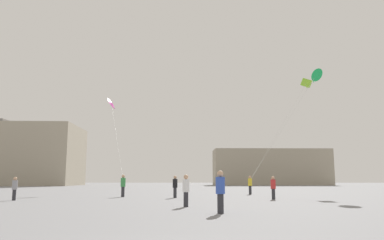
{
  "coord_description": "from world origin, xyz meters",
  "views": [
    {
      "loc": [
        0.78,
        -6.34,
        1.45
      ],
      "look_at": [
        0.0,
        16.58,
        5.04
      ],
      "focal_mm": 35.38,
      "sensor_mm": 36.0,
      "label": 1
    }
  ],
  "objects_px": {
    "person_in_blue": "(220,190)",
    "person_in_yellow": "(250,184)",
    "person_in_red": "(273,187)",
    "person_in_grey": "(15,187)",
    "building_centre_hall": "(43,156)",
    "person_in_white": "(186,189)",
    "person_in_green": "(123,185)",
    "kite_lime_delta": "(306,85)",
    "kite_emerald_diamond": "(316,75)",
    "person_in_black": "(175,186)",
    "building_right_hall": "(271,167)",
    "kite_magenta_diamond": "(112,103)"
  },
  "relations": [
    {
      "from": "person_in_blue",
      "to": "person_in_yellow",
      "type": "bearing_deg",
      "value": 150.58
    },
    {
      "from": "person_in_yellow",
      "to": "person_in_red",
      "type": "bearing_deg",
      "value": 94.58
    },
    {
      "from": "person_in_grey",
      "to": "building_centre_hall",
      "type": "height_order",
      "value": "building_centre_hall"
    },
    {
      "from": "person_in_red",
      "to": "person_in_white",
      "type": "xyz_separation_m",
      "value": [
        -5.97,
        -7.59,
        0.01
      ]
    },
    {
      "from": "person_in_blue",
      "to": "person_in_green",
      "type": "distance_m",
      "value": 16.66
    },
    {
      "from": "person_in_red",
      "to": "person_in_green",
      "type": "height_order",
      "value": "person_in_green"
    },
    {
      "from": "kite_lime_delta",
      "to": "building_centre_hall",
      "type": "bearing_deg",
      "value": 136.75
    },
    {
      "from": "person_in_yellow",
      "to": "building_centre_hall",
      "type": "bearing_deg",
      "value": -49.19
    },
    {
      "from": "person_in_white",
      "to": "kite_emerald_diamond",
      "type": "relative_size",
      "value": 0.16
    },
    {
      "from": "person_in_yellow",
      "to": "person_in_black",
      "type": "distance_m",
      "value": 9.78
    },
    {
      "from": "person_in_blue",
      "to": "kite_lime_delta",
      "type": "relative_size",
      "value": 0.16
    },
    {
      "from": "person_in_green",
      "to": "kite_lime_delta",
      "type": "height_order",
      "value": "kite_lime_delta"
    },
    {
      "from": "kite_emerald_diamond",
      "to": "building_right_hall",
      "type": "relative_size",
      "value": 0.38
    },
    {
      "from": "kite_magenta_diamond",
      "to": "kite_emerald_diamond",
      "type": "bearing_deg",
      "value": -18.24
    },
    {
      "from": "person_in_green",
      "to": "kite_lime_delta",
      "type": "bearing_deg",
      "value": -24.66
    },
    {
      "from": "person_in_yellow",
      "to": "kite_magenta_diamond",
      "type": "bearing_deg",
      "value": -21.01
    },
    {
      "from": "person_in_yellow",
      "to": "person_in_green",
      "type": "relative_size",
      "value": 0.98
    },
    {
      "from": "person_in_blue",
      "to": "person_in_black",
      "type": "bearing_deg",
      "value": 173.24
    },
    {
      "from": "person_in_yellow",
      "to": "person_in_grey",
      "type": "distance_m",
      "value": 20.71
    },
    {
      "from": "kite_lime_delta",
      "to": "kite_magenta_diamond",
      "type": "height_order",
      "value": "kite_lime_delta"
    },
    {
      "from": "person_in_black",
      "to": "person_in_green",
      "type": "distance_m",
      "value": 4.62
    },
    {
      "from": "person_in_red",
      "to": "person_in_black",
      "type": "relative_size",
      "value": 0.97
    },
    {
      "from": "person_in_blue",
      "to": "kite_magenta_diamond",
      "type": "bearing_deg",
      "value": -175.85
    },
    {
      "from": "person_in_black",
      "to": "building_right_hall",
      "type": "bearing_deg",
      "value": 103.64
    },
    {
      "from": "person_in_yellow",
      "to": "building_right_hall",
      "type": "distance_m",
      "value": 58.48
    },
    {
      "from": "person_in_white",
      "to": "person_in_black",
      "type": "bearing_deg",
      "value": 119.84
    },
    {
      "from": "person_in_green",
      "to": "person_in_grey",
      "type": "bearing_deg",
      "value": 166.18
    },
    {
      "from": "kite_magenta_diamond",
      "to": "person_in_blue",
      "type": "bearing_deg",
      "value": -66.57
    },
    {
      "from": "person_in_black",
      "to": "kite_magenta_diamond",
      "type": "relative_size",
      "value": 0.14
    },
    {
      "from": "person_in_green",
      "to": "building_centre_hall",
      "type": "distance_m",
      "value": 64.25
    },
    {
      "from": "kite_lime_delta",
      "to": "building_centre_hall",
      "type": "relative_size",
      "value": 0.6
    },
    {
      "from": "person_in_blue",
      "to": "building_right_hall",
      "type": "xyz_separation_m",
      "value": [
        15.57,
        77.83,
        3.33
      ]
    },
    {
      "from": "person_in_black",
      "to": "person_in_red",
      "type": "bearing_deg",
      "value": 14.37
    },
    {
      "from": "person_in_white",
      "to": "building_centre_hall",
      "type": "distance_m",
      "value": 76.6
    },
    {
      "from": "person_in_blue",
      "to": "person_in_black",
      "type": "distance_m",
      "value": 13.87
    },
    {
      "from": "kite_emerald_diamond",
      "to": "building_centre_hall",
      "type": "bearing_deg",
      "value": 133.49
    },
    {
      "from": "person_in_white",
      "to": "kite_lime_delta",
      "type": "bearing_deg",
      "value": 81.45
    },
    {
      "from": "person_in_black",
      "to": "kite_magenta_diamond",
      "type": "distance_m",
      "value": 18.36
    },
    {
      "from": "person_in_grey",
      "to": "kite_magenta_diamond",
      "type": "height_order",
      "value": "kite_magenta_diamond"
    },
    {
      "from": "person_in_green",
      "to": "building_centre_hall",
      "type": "relative_size",
      "value": 0.1
    },
    {
      "from": "person_in_black",
      "to": "person_in_blue",
      "type": "bearing_deg",
      "value": -47.73
    },
    {
      "from": "person_in_black",
      "to": "person_in_white",
      "type": "bearing_deg",
      "value": -52.34
    },
    {
      "from": "person_in_red",
      "to": "building_centre_hall",
      "type": "distance_m",
      "value": 73.37
    },
    {
      "from": "person_in_white",
      "to": "person_in_green",
      "type": "bearing_deg",
      "value": 139.56
    },
    {
      "from": "person_in_yellow",
      "to": "building_centre_hall",
      "type": "relative_size",
      "value": 0.1
    },
    {
      "from": "person_in_black",
      "to": "building_centre_hall",
      "type": "height_order",
      "value": "building_centre_hall"
    },
    {
      "from": "person_in_yellow",
      "to": "kite_lime_delta",
      "type": "relative_size",
      "value": 0.16
    },
    {
      "from": "person_in_grey",
      "to": "kite_emerald_diamond",
      "type": "bearing_deg",
      "value": -52.01
    },
    {
      "from": "person_in_green",
      "to": "kite_emerald_diamond",
      "type": "distance_m",
      "value": 21.03
    },
    {
      "from": "person_in_red",
      "to": "kite_emerald_diamond",
      "type": "height_order",
      "value": "kite_emerald_diamond"
    }
  ]
}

